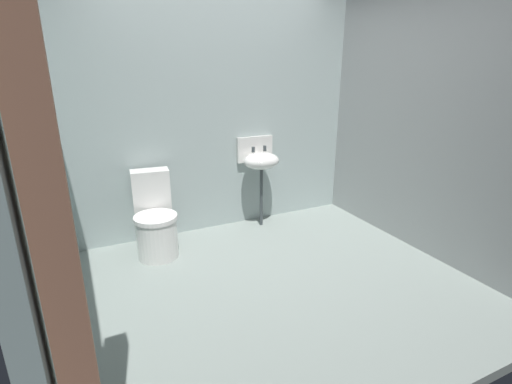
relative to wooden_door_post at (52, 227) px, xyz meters
The scene contains 7 objects.
ground_plane 2.28m from the wooden_door_post, 37.55° to the left, with size 3.56×2.99×0.08m, color gray.
wall_back 2.90m from the wooden_door_post, 59.11° to the left, with size 3.56×0.10×2.50m, color #A2B2B0.
wall_left 1.25m from the wooden_door_post, 96.41° to the left, with size 0.10×2.79×2.50m, color #9FB9B7.
wall_right 3.36m from the wooden_door_post, 21.76° to the left, with size 0.10×2.79×2.50m, color #A8ABAC.
wooden_door_post is the anchor object (origin of this frame).
toilet_near_wall 2.39m from the wooden_door_post, 71.01° to the left, with size 0.45×0.63×0.78m.
sink 3.02m from the wooden_door_post, 49.68° to the left, with size 0.42×0.35×0.99m.
Camera 1 is at (-1.39, -2.55, 1.79)m, focal length 27.23 mm.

